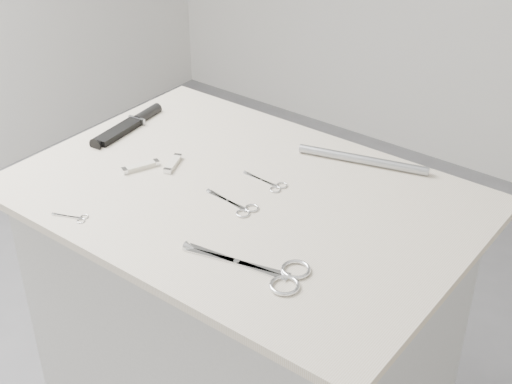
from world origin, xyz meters
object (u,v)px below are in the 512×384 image
Objects in this scene: pocket_knife_a at (141,167)px; large_shears at (271,272)px; embroidery_scissors_b at (271,184)px; metal_rail at (363,160)px; embroidery_scissors_a at (239,207)px; pocket_knife_b at (173,164)px; plinth at (244,349)px; tiny_scissors at (74,217)px; sheathed_knife at (132,123)px.

large_shears is at bearing -82.88° from pocket_knife_a.
pocket_knife_a reaches higher than embroidery_scissors_b.
pocket_knife_a is 0.52m from metal_rail.
pocket_knife_b reaches higher than embroidery_scissors_a.
plinth is 3.57× the size of large_shears.
embroidery_scissors_b is at bearing -43.46° from pocket_knife_a.
tiny_scissors is at bearing -126.40° from plinth.
pocket_knife_a is (-0.47, 0.13, 0.00)m from large_shears.
large_shears is at bearing -50.00° from embroidery_scissors_b.
tiny_scissors is 0.96× the size of pocket_knife_b.
plinth is 6.74× the size of embroidery_scissors_a.
embroidery_scissors_a is at bearing -85.59° from embroidery_scissors_b.
pocket_knife_b is 0.26× the size of metal_rail.
large_shears is at bearing -80.89° from metal_rail.
embroidery_scissors_a is 1.73× the size of tiny_scissors.
sheathed_knife reaches higher than metal_rail.
sheathed_knife is at bearing 169.35° from plinth.
pocket_knife_b is at bearing 144.95° from large_shears.
pocket_knife_b reaches higher than plinth.
pocket_knife_a is at bearing 77.00° from tiny_scissors.
metal_rail is (0.11, 0.32, 0.01)m from embroidery_scissors_a.
metal_rail reaches higher than embroidery_scissors_b.
large_shears is 0.46m from pocket_knife_b.
large_shears is at bearing -136.82° from pocket_knife_b.
pocket_knife_b is at bearing -117.78° from sheathed_knife.
large_shears is at bearing -9.13° from tiny_scissors.
metal_rail is at bearing 35.28° from tiny_scissors.
tiny_scissors is 0.67m from metal_rail.
large_shears reaches higher than embroidery_scissors_a.
pocket_knife_a is at bearing -172.65° from embroidery_scissors_a.
embroidery_scissors_a is at bearing -112.87° from sheathed_knife.
plinth is 0.55m from large_shears.
sheathed_knife is 2.97× the size of pocket_knife_b.
metal_rail is (0.14, 0.27, 0.48)m from plinth.
embroidery_scissors_a is 0.34m from tiny_scissors.
large_shears is 1.06× the size of sheathed_knife.
plinth is at bearing -117.78° from metal_rail.
embroidery_scissors_b is 1.41× the size of pocket_knife_b.
sheathed_knife is at bearing 46.01° from pocket_knife_b.
embroidery_scissors_b and tiny_scissors have the same top height.
tiny_scissors is 0.43m from sheathed_knife.
large_shears reaches higher than plinth.
metal_rail is (0.57, 0.19, 0.00)m from sheathed_knife.
pocket_knife_a is (-0.25, -0.06, 0.48)m from plinth.
pocket_knife_b is (-0.23, 0.05, 0.00)m from embroidery_scissors_a.
metal_rail is at bearing -78.28° from sheathed_knife.
embroidery_scissors_a is 1.66× the size of pocket_knife_b.
embroidery_scissors_a is 0.28m from pocket_knife_a.
pocket_knife_b is (-0.23, -0.07, 0.00)m from embroidery_scissors_b.
pocket_knife_a is at bearing 115.37° from pocket_knife_b.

